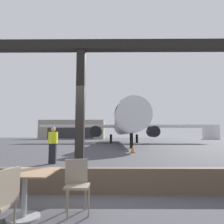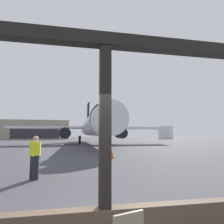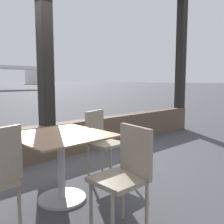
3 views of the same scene
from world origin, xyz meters
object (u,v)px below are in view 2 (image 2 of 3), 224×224
(airplane, at_px, (93,126))
(distant_hangar, at_px, (39,130))
(ground_crew_worker, at_px, (35,157))
(traffic_cone, at_px, (112,155))
(fuel_storage_tank, at_px, (166,132))

(airplane, height_order, distant_hangar, airplane)
(ground_crew_worker, height_order, traffic_cone, ground_crew_worker)
(traffic_cone, bearing_deg, fuel_storage_tank, 60.49)
(distant_hangar, xyz_separation_m, fuel_storage_tank, (52.99, -4.93, -0.95))
(airplane, bearing_deg, distant_hangar, 110.89)
(airplane, xyz_separation_m, ground_crew_worker, (-4.79, -26.70, -2.42))
(distant_hangar, bearing_deg, fuel_storage_tank, -5.32)
(airplane, bearing_deg, ground_crew_worker, -100.17)
(airplane, bearing_deg, traffic_cone, -91.17)
(fuel_storage_tank, bearing_deg, traffic_cone, -119.51)
(airplane, xyz_separation_m, distant_hangar, (-17.97, 47.11, 0.32))
(ground_crew_worker, bearing_deg, traffic_cone, 55.14)
(airplane, distance_m, fuel_storage_tank, 54.82)
(ground_crew_worker, distance_m, distant_hangar, 75.02)
(airplane, relative_size, distant_hangar, 1.49)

